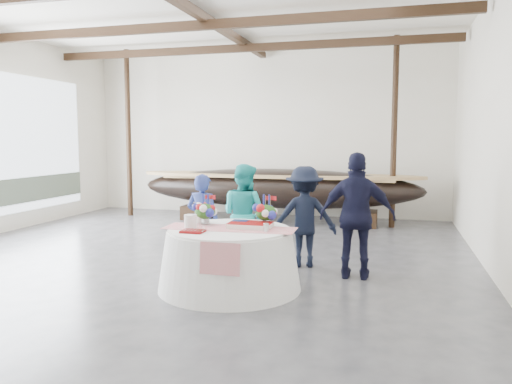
# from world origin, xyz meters

# --- Properties ---
(floor) EXTENTS (10.00, 12.00, 0.01)m
(floor) POSITION_xyz_m (0.00, 0.00, 0.00)
(floor) COLOR #3D3D42
(floor) RESTS_ON ground
(wall_back) EXTENTS (10.00, 0.02, 4.50)m
(wall_back) POSITION_xyz_m (0.00, 6.00, 2.25)
(wall_back) COLOR silver
(wall_back) RESTS_ON ground
(wall_right) EXTENTS (0.02, 12.00, 4.50)m
(wall_right) POSITION_xyz_m (5.00, 0.00, 2.25)
(wall_right) COLOR silver
(wall_right) RESTS_ON ground
(pavilion_structure) EXTENTS (9.80, 11.76, 4.50)m
(pavilion_structure) POSITION_xyz_m (0.00, 0.81, 4.00)
(pavilion_structure) COLOR black
(pavilion_structure) RESTS_ON ground
(longboat_display) EXTENTS (7.26, 1.45, 1.36)m
(longboat_display) POSITION_xyz_m (0.66, 4.71, 0.87)
(longboat_display) COLOR black
(longboat_display) RESTS_ON ground
(banquet_table) EXTENTS (2.02, 2.02, 0.86)m
(banquet_table) POSITION_xyz_m (1.31, -1.00, 0.43)
(banquet_table) COLOR white
(banquet_table) RESTS_ON ground
(tabletop_items) EXTENTS (1.88, 0.99, 0.40)m
(tabletop_items) POSITION_xyz_m (1.30, -0.83, 1.01)
(tabletop_items) COLOR red
(tabletop_items) RESTS_ON banquet_table
(guest_woman_blue) EXTENTS (0.60, 0.42, 1.55)m
(guest_woman_blue) POSITION_xyz_m (0.50, 0.02, 0.77)
(guest_woman_blue) COLOR navy
(guest_woman_blue) RESTS_ON ground
(guest_woman_teal) EXTENTS (1.01, 0.91, 1.70)m
(guest_woman_teal) POSITION_xyz_m (1.12, 0.35, 0.85)
(guest_woman_teal) COLOR #22B2AF
(guest_woman_teal) RESTS_ON ground
(guest_man_left) EXTENTS (1.20, 0.86, 1.67)m
(guest_man_left) POSITION_xyz_m (2.11, 0.52, 0.84)
(guest_man_left) COLOR black
(guest_man_left) RESTS_ON ground
(guest_man_right) EXTENTS (1.14, 0.50, 1.92)m
(guest_man_right) POSITION_xyz_m (3.00, 0.00, 0.96)
(guest_man_right) COLOR black
(guest_man_right) RESTS_ON ground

